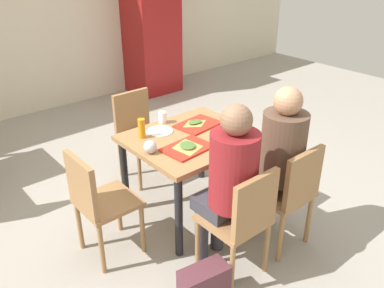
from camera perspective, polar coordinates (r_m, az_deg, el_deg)
The scene contains 22 objects.
ground_plane at distance 3.62m, azimuth 0.00°, elevation -9.38°, with size 10.00×10.00×0.02m, color #9E998E.
back_wall at distance 5.80m, azimuth -21.95°, elevation 17.76°, with size 10.00×0.10×2.80m, color beige.
main_table at distance 3.29m, azimuth 0.00°, elevation -0.45°, with size 0.99×0.86×0.72m.
chair_near_left at distance 2.71m, azimuth 7.20°, elevation -10.29°, with size 0.40×0.40×0.86m.
chair_near_right at distance 3.03m, azimuth 13.68°, elevation -6.43°, with size 0.40×0.40×0.86m.
chair_far_side at distance 3.93m, azimuth -7.66°, elevation 2.13°, with size 0.40×0.40×0.86m.
chair_left_end at distance 2.94m, azimuth -13.34°, elevation -7.59°, with size 0.40×0.40×0.86m.
person_in_red at distance 2.65m, azimuth 5.29°, elevation -4.67°, with size 0.32×0.42×1.27m.
person_in_brown_jacket at distance 2.98m, azimuth 12.06°, elevation -1.38°, with size 0.32×0.42×1.27m.
tray_red_near at distance 3.04m, azimuth -0.68°, elevation -0.57°, with size 0.36×0.26×0.02m, color red.
tray_red_far at distance 3.43m, azimuth 0.83°, elevation 2.78°, with size 0.36×0.26×0.02m, color red.
paper_plate_center at distance 3.33m, azimuth -4.58°, elevation 1.82°, with size 0.22×0.22×0.01m, color white.
paper_plate_near_edge at distance 3.18m, azimuth 4.80°, elevation 0.55°, with size 0.22×0.22×0.01m, color white.
pizza_slice_a at distance 3.03m, azimuth -0.64°, elevation -0.29°, with size 0.26×0.27×0.02m.
pizza_slice_b at distance 3.42m, azimuth 0.41°, elevation 3.05°, with size 0.18×0.13×0.02m.
plastic_cup_a at distance 3.47m, azimuth -4.20°, elevation 3.75°, with size 0.07×0.07×0.10m, color white.
plastic_cup_b at distance 3.00m, azimuth 4.86°, elevation -0.17°, with size 0.07×0.07×0.10m, color white.
soda_can at distance 3.49m, azimuth 5.08°, elevation 4.08°, with size 0.07×0.07×0.12m, color #B7BCC6.
condiment_bottle at distance 3.21m, azimuth -7.14°, elevation 2.20°, with size 0.06×0.06×0.16m, color orange.
foil_bundle at distance 2.98m, azimuth -5.95°, elevation -0.39°, with size 0.10×0.10×0.10m, color silver.
handbag at distance 2.75m, azimuth 1.70°, elevation -19.40°, with size 0.32×0.16×0.28m, color #592D38.
drink_fridge at distance 6.28m, azimuth -5.76°, elevation 15.84°, with size 0.70×0.60×1.90m, color maroon.
Camera 1 is at (-1.89, -2.23, 2.12)m, focal length 37.71 mm.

